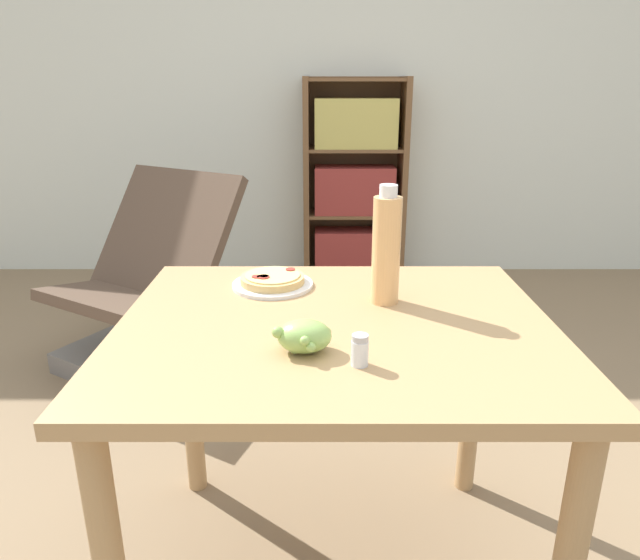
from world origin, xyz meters
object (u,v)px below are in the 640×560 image
at_px(pizza_on_plate, 272,281).
at_px(lounge_chair_near, 147,307).
at_px(bookshelf, 354,187).
at_px(grape_bunch, 304,336).
at_px(drink_bottle, 386,249).
at_px(salt_shaker, 360,350).

xyz_separation_m(pizza_on_plate, lounge_chair_near, (-0.68, 1.01, -0.48)).
bearing_deg(pizza_on_plate, bookshelf, 81.17).
distance_m(grape_bunch, drink_bottle, 0.36).
xyz_separation_m(pizza_on_plate, drink_bottle, (0.29, -0.11, 0.12)).
height_order(pizza_on_plate, drink_bottle, drink_bottle).
bearing_deg(lounge_chair_near, grape_bunch, -30.21).
distance_m(pizza_on_plate, grape_bunch, 0.41).
bearing_deg(bookshelf, salt_shaker, -93.09).
bearing_deg(pizza_on_plate, salt_shaker, -65.50).
distance_m(lounge_chair_near, bookshelf, 1.68).
bearing_deg(grape_bunch, drink_bottle, 55.10).
bearing_deg(pizza_on_plate, drink_bottle, -21.27).
xyz_separation_m(drink_bottle, lounge_chair_near, (-0.97, 1.12, -0.61)).
relative_size(drink_bottle, lounge_chair_near, 0.30).
relative_size(grape_bunch, drink_bottle, 0.41).
xyz_separation_m(drink_bottle, salt_shaker, (-0.08, -0.34, -0.11)).
height_order(lounge_chair_near, bookshelf, bookshelf).
bearing_deg(lounge_chair_near, pizza_on_plate, -25.19).
relative_size(lounge_chair_near, bookshelf, 0.77).
relative_size(salt_shaker, bookshelf, 0.05).
bearing_deg(grape_bunch, bookshelf, 84.48).
relative_size(grape_bunch, bookshelf, 0.09).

